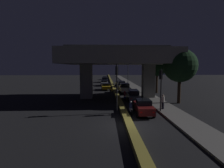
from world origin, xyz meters
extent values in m
plane|color=black|center=(0.00, 0.00, 0.00)|extent=(200.00, 200.00, 0.00)
cube|color=olive|center=(0.00, 35.00, 0.21)|extent=(0.69, 126.00, 0.42)
cube|color=#5B5956|center=(5.39, 28.00, 0.08)|extent=(2.71, 126.00, 0.15)
cube|color=gray|center=(-5.09, 14.04, 2.77)|extent=(1.89, 1.64, 5.55)
cube|color=gray|center=(5.09, 14.04, 2.77)|extent=(1.89, 1.64, 5.55)
cube|color=gray|center=(0.00, 14.04, 6.63)|extent=(17.32, 12.23, 2.18)
cube|color=#333335|center=(0.00, 14.04, 8.17)|extent=(17.32, 0.40, 0.90)
cylinder|color=black|center=(-0.75, 4.45, 2.68)|extent=(0.14, 0.14, 5.35)
cube|color=black|center=(-0.75, 4.63, 4.68)|extent=(0.30, 0.28, 0.95)
sphere|color=red|center=(-0.75, 4.78, 4.97)|extent=(0.18, 0.18, 0.18)
sphere|color=black|center=(-0.75, 4.78, 4.68)|extent=(0.18, 0.18, 0.18)
sphere|color=black|center=(-0.75, 4.78, 4.38)|extent=(0.18, 0.18, 0.18)
cylinder|color=black|center=(4.14, 4.45, 2.43)|extent=(0.14, 0.14, 4.86)
cube|color=black|center=(4.14, 4.63, 4.19)|extent=(0.30, 0.28, 0.95)
sphere|color=red|center=(4.14, 4.78, 4.48)|extent=(0.18, 0.18, 0.18)
sphere|color=black|center=(4.14, 4.78, 4.19)|extent=(0.18, 0.18, 0.18)
sphere|color=black|center=(4.14, 4.78, 3.89)|extent=(0.18, 0.18, 0.18)
cylinder|color=#2D2D30|center=(4.61, 36.29, 4.47)|extent=(0.18, 0.18, 8.94)
cylinder|color=#2D2D30|center=(3.59, 36.29, 8.79)|extent=(2.05, 0.10, 0.10)
ellipsoid|color=#F2B759|center=(2.57, 36.29, 8.69)|extent=(0.56, 0.32, 0.24)
cube|color=#591414|center=(2.10, 3.96, 0.71)|extent=(1.85, 4.61, 0.73)
cube|color=black|center=(2.09, 3.85, 1.34)|extent=(1.54, 1.88, 0.52)
cylinder|color=black|center=(1.35, 5.50, 0.35)|extent=(0.23, 0.71, 0.70)
cylinder|color=black|center=(2.97, 5.43, 0.35)|extent=(0.23, 0.71, 0.70)
cylinder|color=black|center=(1.23, 2.50, 0.35)|extent=(0.23, 0.71, 0.70)
cylinder|color=black|center=(2.84, 2.43, 0.35)|extent=(0.23, 0.71, 0.70)
cube|color=red|center=(1.42, 1.71, 0.75)|extent=(0.18, 0.04, 0.11)
cube|color=red|center=(2.58, 1.66, 0.75)|extent=(0.18, 0.04, 0.11)
cube|color=#515459|center=(2.28, 11.99, 0.61)|extent=(1.86, 4.77, 0.57)
cube|color=black|center=(2.28, 11.99, 1.24)|extent=(1.58, 2.88, 0.69)
cylinder|color=black|center=(1.54, 13.58, 0.32)|extent=(0.23, 0.66, 0.65)
cylinder|color=black|center=(3.16, 13.51, 0.32)|extent=(0.23, 0.66, 0.65)
cylinder|color=black|center=(1.41, 10.48, 0.32)|extent=(0.23, 0.66, 0.65)
cylinder|color=black|center=(3.03, 10.41, 0.32)|extent=(0.23, 0.66, 0.65)
cube|color=red|center=(1.61, 9.66, 0.64)|extent=(0.18, 0.04, 0.11)
cube|color=red|center=(2.77, 9.61, 0.64)|extent=(0.18, 0.04, 0.11)
cube|color=silver|center=(1.86, 20.50, 0.70)|extent=(2.01, 4.25, 0.78)
cube|color=black|center=(1.86, 20.50, 1.47)|extent=(1.73, 2.57, 0.76)
cylinder|color=black|center=(0.90, 21.85, 0.31)|extent=(0.22, 0.63, 0.62)
cylinder|color=black|center=(2.73, 21.91, 0.31)|extent=(0.22, 0.63, 0.62)
cylinder|color=black|center=(0.99, 19.09, 0.31)|extent=(0.22, 0.63, 0.62)
cylinder|color=black|center=(2.83, 19.15, 0.31)|extent=(0.22, 0.63, 0.62)
cube|color=red|center=(1.28, 18.37, 0.74)|extent=(0.18, 0.04, 0.11)
cube|color=red|center=(2.59, 18.42, 0.74)|extent=(0.18, 0.04, 0.11)
cube|color=black|center=(1.90, 27.29, 0.66)|extent=(1.87, 4.83, 0.65)
cube|color=black|center=(1.90, 27.29, 1.35)|extent=(1.61, 2.91, 0.74)
cylinder|color=black|center=(1.08, 28.89, 0.33)|extent=(0.22, 0.66, 0.66)
cylinder|color=black|center=(2.79, 28.85, 0.33)|extent=(0.22, 0.66, 0.66)
cylinder|color=black|center=(1.00, 25.73, 0.33)|extent=(0.22, 0.66, 0.66)
cylinder|color=black|center=(2.71, 25.69, 0.33)|extent=(0.22, 0.66, 0.66)
cube|color=red|center=(1.22, 24.90, 0.69)|extent=(0.18, 0.03, 0.11)
cube|color=red|center=(2.45, 24.87, 0.69)|extent=(0.18, 0.03, 0.11)
cube|color=#141938|center=(1.91, 33.22, 0.65)|extent=(2.02, 4.59, 0.70)
cube|color=black|center=(1.92, 32.99, 1.21)|extent=(1.69, 2.24, 0.42)
cylinder|color=black|center=(0.95, 34.66, 0.29)|extent=(0.23, 0.60, 0.59)
cylinder|color=black|center=(2.72, 34.75, 0.29)|extent=(0.23, 0.60, 0.59)
cylinder|color=black|center=(1.09, 31.69, 0.29)|extent=(0.23, 0.60, 0.59)
cylinder|color=black|center=(2.86, 31.78, 0.29)|extent=(0.23, 0.60, 0.59)
cube|color=red|center=(1.38, 30.93, 0.68)|extent=(0.18, 0.04, 0.11)
cube|color=red|center=(2.65, 30.99, 0.68)|extent=(0.18, 0.04, 0.11)
cube|color=gold|center=(-1.85, 24.43, 0.64)|extent=(2.00, 4.10, 0.59)
cube|color=black|center=(-1.86, 24.53, 1.21)|extent=(1.69, 1.67, 0.54)
cylinder|color=black|center=(-0.90, 23.13, 0.35)|extent=(0.22, 0.71, 0.70)
cylinder|color=black|center=(-2.71, 23.07, 0.35)|extent=(0.22, 0.71, 0.70)
cylinder|color=black|center=(-0.99, 25.80, 0.35)|extent=(0.22, 0.71, 0.70)
cylinder|color=black|center=(-2.81, 25.73, 0.35)|extent=(0.22, 0.71, 0.70)
cube|color=white|center=(-1.27, 26.48, 0.56)|extent=(0.18, 0.04, 0.11)
cube|color=white|center=(-2.57, 26.44, 0.56)|extent=(0.18, 0.04, 0.11)
cube|color=gray|center=(-2.28, 33.50, 0.66)|extent=(1.89, 4.48, 0.64)
cube|color=black|center=(-2.28, 33.72, 1.25)|extent=(1.63, 2.16, 0.54)
cylinder|color=black|center=(-1.42, 32.02, 0.34)|extent=(0.21, 0.67, 0.67)
cylinder|color=black|center=(-3.19, 32.05, 0.34)|extent=(0.21, 0.67, 0.67)
cylinder|color=black|center=(-1.37, 34.95, 0.34)|extent=(0.21, 0.67, 0.67)
cylinder|color=black|center=(-3.14, 34.98, 0.34)|extent=(0.21, 0.67, 0.67)
cube|color=white|center=(-1.61, 35.72, 0.56)|extent=(0.18, 0.03, 0.11)
cube|color=white|center=(-2.87, 35.74, 0.56)|extent=(0.18, 0.03, 0.11)
cube|color=#141938|center=(-2.26, 44.90, 0.64)|extent=(1.88, 4.67, 0.61)
cube|color=black|center=(-2.26, 44.78, 1.34)|extent=(1.65, 3.37, 0.80)
cylinder|color=black|center=(-1.34, 43.36, 0.33)|extent=(0.20, 0.66, 0.66)
cylinder|color=black|center=(-3.17, 43.36, 0.33)|extent=(0.20, 0.66, 0.66)
cylinder|color=black|center=(-1.34, 46.44, 0.33)|extent=(0.20, 0.66, 0.66)
cylinder|color=black|center=(-3.17, 46.44, 0.33)|extent=(0.20, 0.66, 0.66)
cube|color=white|center=(-1.60, 47.25, 0.54)|extent=(0.18, 0.03, 0.11)
cube|color=white|center=(-2.91, 47.25, 0.54)|extent=(0.18, 0.03, 0.11)
cube|color=#141938|center=(-2.17, 57.31, 0.62)|extent=(1.96, 4.81, 0.61)
cube|color=black|center=(-2.16, 57.43, 1.14)|extent=(1.63, 1.96, 0.43)
cylinder|color=black|center=(-1.37, 55.71, 0.32)|extent=(0.23, 0.64, 0.63)
cylinder|color=black|center=(-3.09, 55.79, 0.32)|extent=(0.23, 0.64, 0.63)
cylinder|color=black|center=(-1.24, 58.84, 0.32)|extent=(0.23, 0.64, 0.63)
cylinder|color=black|center=(-2.96, 58.91, 0.32)|extent=(0.23, 0.64, 0.63)
cube|color=white|center=(-1.45, 59.67, 0.53)|extent=(0.18, 0.04, 0.11)
cube|color=white|center=(-2.69, 59.72, 0.53)|extent=(0.18, 0.04, 0.11)
cylinder|color=black|center=(0.74, 4.67, 0.27)|extent=(0.09, 0.54, 0.54)
cylinder|color=black|center=(0.77, 3.51, 0.27)|extent=(0.11, 0.55, 0.54)
cube|color=silver|center=(0.76, 4.09, 0.49)|extent=(0.26, 0.89, 0.32)
cylinder|color=navy|center=(0.76, 4.09, 0.91)|extent=(0.33, 0.33, 0.51)
sphere|color=silver|center=(0.76, 4.09, 1.28)|extent=(0.24, 0.24, 0.24)
cube|color=red|center=(0.77, 3.46, 0.49)|extent=(0.08, 0.03, 0.08)
cylinder|color=black|center=(0.93, 12.26, 0.27)|extent=(0.09, 0.55, 0.55)
cylinder|color=black|center=(0.95, 10.96, 0.27)|extent=(0.11, 0.55, 0.55)
cube|color=navy|center=(0.94, 11.61, 0.49)|extent=(0.26, 0.99, 0.32)
cylinder|color=maroon|center=(0.94, 11.61, 0.93)|extent=(0.33, 0.33, 0.55)
sphere|color=#B21919|center=(0.94, 11.61, 1.32)|extent=(0.24, 0.24, 0.24)
cube|color=red|center=(0.95, 10.91, 0.49)|extent=(0.08, 0.03, 0.08)
cylinder|color=black|center=(1.02, 20.95, 0.27)|extent=(0.11, 0.54, 0.54)
cylinder|color=black|center=(1.09, 19.78, 0.27)|extent=(0.13, 0.54, 0.54)
cube|color=black|center=(1.05, 20.37, 0.49)|extent=(0.29, 0.90, 0.32)
cylinder|color=maroon|center=(1.05, 20.37, 0.89)|extent=(0.34, 0.34, 0.49)
sphere|color=#B21919|center=(1.05, 20.37, 1.26)|extent=(0.24, 0.24, 0.24)
cube|color=red|center=(1.09, 19.73, 0.49)|extent=(0.08, 0.03, 0.08)
cylinder|color=black|center=(4.76, 5.51, 0.56)|extent=(0.31, 0.31, 0.80)
cylinder|color=beige|center=(4.76, 5.51, 1.29)|extent=(0.36, 0.36, 0.67)
sphere|color=tan|center=(4.76, 5.51, 1.73)|extent=(0.22, 0.22, 0.22)
cylinder|color=#2D2116|center=(8.34, 9.44, 1.78)|extent=(0.45, 0.45, 3.55)
sphere|color=black|center=(8.34, 9.44, 5.29)|extent=(4.63, 4.63, 4.63)
cylinder|color=#2D2116|center=(8.08, 19.26, 1.92)|extent=(0.44, 0.44, 3.85)
sphere|color=black|center=(8.08, 19.26, 5.35)|extent=(4.01, 4.01, 4.01)
camera|label=1|loc=(-1.99, -14.43, 5.03)|focal=28.00mm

